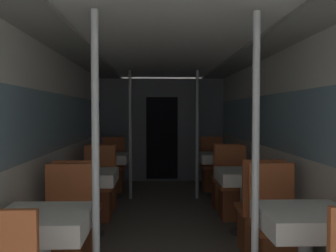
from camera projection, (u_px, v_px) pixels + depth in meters
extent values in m
cube|color=silver|center=(58.00, 143.00, 4.36)|extent=(0.05, 8.47, 2.09)
cube|color=#8CB2C6|center=(58.00, 122.00, 4.36)|extent=(0.03, 7.79, 0.65)
cube|color=silver|center=(274.00, 143.00, 4.45)|extent=(0.05, 8.47, 2.09)
cube|color=#8CB2C6|center=(274.00, 121.00, 4.44)|extent=(0.03, 7.79, 0.65)
cube|color=white|center=(167.00, 50.00, 4.37)|extent=(2.56, 8.47, 0.04)
cube|color=#999993|center=(77.00, 52.00, 4.33)|extent=(0.46, 8.13, 0.03)
cube|color=#999993|center=(256.00, 53.00, 4.41)|extent=(0.46, 8.13, 0.03)
cube|color=slate|center=(162.00, 130.00, 7.65)|extent=(2.51, 0.08, 2.09)
cube|color=black|center=(162.00, 138.00, 7.61)|extent=(0.64, 0.01, 1.67)
cube|color=#B2B2B7|center=(43.00, 214.00, 2.51)|extent=(0.57, 0.57, 0.02)
cube|color=white|center=(43.00, 223.00, 2.51)|extent=(0.61, 0.61, 0.14)
cube|color=#C66033|center=(65.00, 230.00, 3.10)|extent=(0.41, 0.41, 0.05)
cube|color=#C66033|center=(69.00, 192.00, 3.28)|extent=(0.41, 0.04, 0.50)
cylinder|color=silver|center=(96.00, 166.00, 2.51)|extent=(0.05, 0.05, 2.09)
cylinder|color=#4C4C51|center=(90.00, 234.00, 4.30)|extent=(0.34, 0.34, 0.01)
cylinder|color=#B7B7BC|center=(90.00, 203.00, 4.28)|extent=(0.10, 0.10, 0.70)
cube|color=#B2B2B7|center=(89.00, 172.00, 4.27)|extent=(0.57, 0.57, 0.02)
cube|color=white|center=(89.00, 177.00, 4.27)|extent=(0.61, 0.61, 0.14)
cube|color=brown|center=(79.00, 233.00, 3.71)|extent=(0.35, 0.35, 0.41)
cube|color=#C66033|center=(79.00, 211.00, 3.70)|extent=(0.41, 0.41, 0.05)
cube|color=#C66033|center=(75.00, 187.00, 3.50)|extent=(0.41, 0.04, 0.50)
cube|color=brown|center=(97.00, 204.00, 4.87)|extent=(0.35, 0.35, 0.41)
cube|color=#C66033|center=(97.00, 187.00, 4.87)|extent=(0.41, 0.41, 0.05)
cube|color=#C66033|center=(99.00, 164.00, 5.04)|extent=(0.41, 0.04, 0.50)
cylinder|color=#4C4C51|center=(109.00, 198.00, 6.06)|extent=(0.34, 0.34, 0.01)
cylinder|color=#B7B7BC|center=(109.00, 177.00, 6.04)|extent=(0.10, 0.10, 0.70)
cube|color=#B2B2B7|center=(108.00, 155.00, 6.03)|extent=(0.57, 0.57, 0.02)
cube|color=white|center=(108.00, 158.00, 6.03)|extent=(0.61, 0.61, 0.14)
cube|color=brown|center=(104.00, 194.00, 5.47)|extent=(0.35, 0.35, 0.41)
cube|color=#C66033|center=(104.00, 179.00, 5.46)|extent=(0.41, 0.41, 0.05)
cube|color=#C66033|center=(102.00, 162.00, 5.26)|extent=(0.41, 0.04, 0.50)
cube|color=brown|center=(113.00, 180.00, 6.64)|extent=(0.35, 0.35, 0.41)
cube|color=#C66033|center=(113.00, 167.00, 6.63)|extent=(0.41, 0.41, 0.05)
cube|color=#C66033|center=(114.00, 151.00, 6.80)|extent=(0.41, 0.04, 0.50)
cylinder|color=silver|center=(130.00, 135.00, 6.03)|extent=(0.05, 0.05, 2.09)
cube|color=#B2B2B7|center=(306.00, 212.00, 2.57)|extent=(0.57, 0.57, 0.02)
cube|color=white|center=(306.00, 220.00, 2.57)|extent=(0.61, 0.61, 0.14)
cube|color=#C66033|center=(277.00, 227.00, 3.17)|extent=(0.41, 0.41, 0.05)
cube|color=#C66033|center=(271.00, 191.00, 3.34)|extent=(0.41, 0.04, 0.50)
cylinder|color=silver|center=(255.00, 165.00, 2.55)|extent=(0.05, 0.05, 2.09)
cylinder|color=#4C4C51|center=(244.00, 232.00, 4.36)|extent=(0.34, 0.34, 0.01)
cylinder|color=#B7B7BC|center=(244.00, 202.00, 4.35)|extent=(0.10, 0.10, 0.70)
cube|color=#B2B2B7|center=(244.00, 171.00, 4.33)|extent=(0.57, 0.57, 0.02)
cube|color=white|center=(244.00, 176.00, 4.33)|extent=(0.61, 0.61, 0.14)
cube|color=brown|center=(258.00, 231.00, 3.77)|extent=(0.35, 0.35, 0.41)
cube|color=#C66033|center=(258.00, 209.00, 3.76)|extent=(0.41, 0.41, 0.05)
cube|color=#C66033|center=(264.00, 186.00, 3.56)|extent=(0.41, 0.04, 0.50)
cube|color=brown|center=(234.00, 203.00, 4.94)|extent=(0.35, 0.35, 0.41)
cube|color=#C66033|center=(234.00, 186.00, 4.93)|extent=(0.41, 0.41, 0.05)
cube|color=#C66033|center=(231.00, 163.00, 5.10)|extent=(0.41, 0.04, 0.50)
cylinder|color=#4C4C51|center=(218.00, 197.00, 6.12)|extent=(0.34, 0.34, 0.01)
cylinder|color=#B7B7BC|center=(218.00, 176.00, 6.11)|extent=(0.10, 0.10, 0.70)
cube|color=#B2B2B7|center=(219.00, 154.00, 6.09)|extent=(0.57, 0.57, 0.02)
cube|color=white|center=(219.00, 158.00, 6.10)|extent=(0.61, 0.61, 0.14)
cube|color=brown|center=(225.00, 193.00, 5.53)|extent=(0.35, 0.35, 0.41)
cube|color=#C66033|center=(225.00, 178.00, 5.52)|extent=(0.41, 0.41, 0.05)
cube|color=#C66033|center=(228.00, 161.00, 5.33)|extent=(0.41, 0.04, 0.50)
cube|color=brown|center=(213.00, 179.00, 6.70)|extent=(0.35, 0.35, 0.41)
cube|color=#C66033|center=(213.00, 167.00, 6.69)|extent=(0.41, 0.41, 0.05)
cube|color=#C66033|center=(211.00, 150.00, 6.86)|extent=(0.41, 0.04, 0.50)
cylinder|color=silver|center=(197.00, 134.00, 6.07)|extent=(0.05, 0.05, 2.09)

